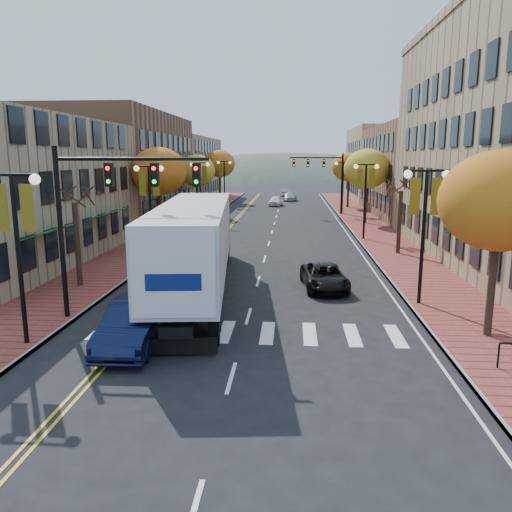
# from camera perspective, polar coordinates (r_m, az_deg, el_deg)

# --- Properties ---
(ground) EXTENTS (200.00, 200.00, 0.00)m
(ground) POSITION_cam_1_polar(r_m,az_deg,el_deg) (17.40, -2.04, -10.96)
(ground) COLOR black
(ground) RESTS_ON ground
(sidewalk_left) EXTENTS (4.00, 85.00, 0.15)m
(sidewalk_left) POSITION_cam_1_polar(r_m,az_deg,el_deg) (50.11, -8.30, 3.68)
(sidewalk_left) COLOR brown
(sidewalk_left) RESTS_ON ground
(sidewalk_right) EXTENTS (4.00, 85.00, 0.15)m
(sidewalk_right) POSITION_cam_1_polar(r_m,az_deg,el_deg) (49.47, 12.55, 3.43)
(sidewalk_right) COLOR brown
(sidewalk_right) RESTS_ON ground
(building_left_mid) EXTENTS (12.00, 24.00, 11.00)m
(building_left_mid) POSITION_cam_1_polar(r_m,az_deg,el_deg) (55.30, -15.91, 9.71)
(building_left_mid) COLOR brown
(building_left_mid) RESTS_ON ground
(building_left_far) EXTENTS (12.00, 26.00, 9.50)m
(building_left_far) POSITION_cam_1_polar(r_m,az_deg,el_deg) (79.29, -9.67, 9.77)
(building_left_far) COLOR #9E8966
(building_left_far) RESTS_ON ground
(building_right_mid) EXTENTS (15.00, 24.00, 10.00)m
(building_right_mid) POSITION_cam_1_polar(r_m,az_deg,el_deg) (60.39, 20.51, 9.05)
(building_right_mid) COLOR brown
(building_right_mid) RESTS_ON ground
(building_right_far) EXTENTS (15.00, 20.00, 11.00)m
(building_right_far) POSITION_cam_1_polar(r_m,az_deg,el_deg) (81.75, 16.23, 10.06)
(building_right_far) COLOR #9E8966
(building_right_far) RESTS_ON ground
(tree_left_a) EXTENTS (0.28, 0.28, 4.20)m
(tree_left_a) POSITION_cam_1_polar(r_m,az_deg,el_deg) (26.67, -19.73, 1.25)
(tree_left_a) COLOR #382619
(tree_left_a) RESTS_ON sidewalk_left
(tree_left_b) EXTENTS (4.48, 4.48, 7.21)m
(tree_left_b) POSITION_cam_1_polar(r_m,az_deg,el_deg) (41.45, -11.05, 9.48)
(tree_left_b) COLOR #382619
(tree_left_b) RESTS_ON sidewalk_left
(tree_left_c) EXTENTS (4.16, 4.16, 6.69)m
(tree_left_c) POSITION_cam_1_polar(r_m,az_deg,el_deg) (57.06, -6.82, 9.64)
(tree_left_c) COLOR #382619
(tree_left_c) RESTS_ON sidewalk_left
(tree_left_d) EXTENTS (4.61, 4.61, 7.42)m
(tree_left_d) POSITION_cam_1_polar(r_m,az_deg,el_deg) (74.80, -4.19, 10.47)
(tree_left_d) COLOR #382619
(tree_left_d) RESTS_ON sidewalk_left
(tree_right_a) EXTENTS (4.16, 4.16, 6.69)m
(tree_right_a) POSITION_cam_1_polar(r_m,az_deg,el_deg) (19.46, 26.08, 5.64)
(tree_right_a) COLOR #382619
(tree_right_a) RESTS_ON sidewalk_right
(tree_right_b) EXTENTS (0.28, 0.28, 4.20)m
(tree_right_b) POSITION_cam_1_polar(r_m,az_deg,el_deg) (35.04, 16.07, 3.72)
(tree_right_b) COLOR #382619
(tree_right_b) RESTS_ON sidewalk_right
(tree_right_c) EXTENTS (4.48, 4.48, 7.21)m
(tree_right_c) POSITION_cam_1_polar(r_m,az_deg,el_deg) (50.54, 12.57, 9.70)
(tree_right_c) COLOR #382619
(tree_right_c) RESTS_ON sidewalk_right
(tree_right_d) EXTENTS (4.35, 4.35, 7.00)m
(tree_right_d) POSITION_cam_1_polar(r_m,az_deg,el_deg) (66.42, 10.57, 9.95)
(tree_right_d) COLOR #382619
(tree_right_d) RESTS_ON sidewalk_right
(lamp_left_a) EXTENTS (1.96, 0.36, 6.05)m
(lamp_left_a) POSITION_cam_1_polar(r_m,az_deg,el_deg) (18.64, -25.75, 3.11)
(lamp_left_a) COLOR black
(lamp_left_a) RESTS_ON ground
(lamp_left_b) EXTENTS (1.96, 0.36, 6.05)m
(lamp_left_b) POSITION_cam_1_polar(r_m,az_deg,el_deg) (33.40, -12.06, 7.09)
(lamp_left_b) COLOR black
(lamp_left_b) RESTS_ON ground
(lamp_left_c) EXTENTS (1.96, 0.36, 6.05)m
(lamp_left_c) POSITION_cam_1_polar(r_m,az_deg,el_deg) (50.91, -6.41, 8.61)
(lamp_left_c) COLOR black
(lamp_left_c) RESTS_ON ground
(lamp_left_d) EXTENTS (1.96, 0.36, 6.05)m
(lamp_left_d) POSITION_cam_1_polar(r_m,az_deg,el_deg) (68.68, -3.65, 9.32)
(lamp_left_d) COLOR black
(lamp_left_d) RESTS_ON ground
(lamp_right_a) EXTENTS (1.96, 0.36, 6.05)m
(lamp_right_a) POSITION_cam_1_polar(r_m,az_deg,el_deg) (22.86, 18.72, 4.93)
(lamp_right_a) COLOR black
(lamp_right_a) RESTS_ON ground
(lamp_right_b) EXTENTS (1.96, 0.36, 6.05)m
(lamp_right_b) POSITION_cam_1_polar(r_m,az_deg,el_deg) (40.48, 12.41, 7.76)
(lamp_right_b) COLOR black
(lamp_right_b) RESTS_ON ground
(lamp_right_c) EXTENTS (1.96, 0.36, 6.05)m
(lamp_right_c) POSITION_cam_1_polar(r_m,az_deg,el_deg) (58.34, 9.91, 8.84)
(lamp_right_c) COLOR black
(lamp_right_c) RESTS_ON ground
(traffic_mast_near) EXTENTS (6.10, 0.35, 7.00)m
(traffic_mast_near) POSITION_cam_1_polar(r_m,az_deg,el_deg) (20.41, -16.76, 6.14)
(traffic_mast_near) COLOR black
(traffic_mast_near) RESTS_ON ground
(traffic_mast_far) EXTENTS (6.10, 0.34, 7.00)m
(traffic_mast_far) POSITION_cam_1_polar(r_m,az_deg,el_deg) (58.15, 7.93, 9.51)
(traffic_mast_far) COLOR black
(traffic_mast_far) RESTS_ON ground
(semi_truck) EXTENTS (4.67, 18.06, 4.47)m
(semi_truck) POSITION_cam_1_polar(r_m,az_deg,el_deg) (24.55, -6.75, 1.88)
(semi_truck) COLOR black
(semi_truck) RESTS_ON ground
(navy_sedan) EXTENTS (1.85, 5.02, 1.64)m
(navy_sedan) POSITION_cam_1_polar(r_m,az_deg,el_deg) (18.24, -13.57, -7.47)
(navy_sedan) COLOR black
(navy_sedan) RESTS_ON ground
(black_suv) EXTENTS (2.50, 4.65, 1.24)m
(black_suv) POSITION_cam_1_polar(r_m,az_deg,el_deg) (25.48, 7.82, -2.37)
(black_suv) COLOR black
(black_suv) RESTS_ON ground
(car_far_white) EXTENTS (2.01, 4.05, 1.33)m
(car_far_white) POSITION_cam_1_polar(r_m,az_deg,el_deg) (68.77, 2.27, 6.31)
(car_far_white) COLOR white
(car_far_white) RESTS_ON ground
(car_far_silver) EXTENTS (2.11, 4.51, 1.27)m
(car_far_silver) POSITION_cam_1_polar(r_m,az_deg,el_deg) (76.79, 3.95, 6.79)
(car_far_silver) COLOR #9B9CA2
(car_far_silver) RESTS_ON ground
(car_far_oncoming) EXTENTS (1.84, 4.06, 1.29)m
(car_far_oncoming) POSITION_cam_1_polar(r_m,az_deg,el_deg) (85.49, 3.33, 7.25)
(car_far_oncoming) COLOR #A7A8AF
(car_far_oncoming) RESTS_ON ground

